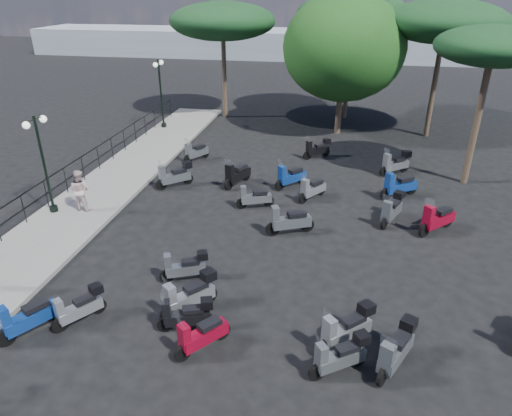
% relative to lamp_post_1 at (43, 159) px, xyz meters
% --- Properties ---
extents(ground, '(120.00, 120.00, 0.00)m').
position_rel_lamp_post_1_xyz_m(ground, '(7.35, -1.77, -2.28)').
color(ground, black).
rests_on(ground, ground).
extents(sidewalk, '(3.00, 30.00, 0.15)m').
position_rel_lamp_post_1_xyz_m(sidewalk, '(0.85, 1.23, -2.20)').
color(sidewalk, slate).
rests_on(sidewalk, ground).
extents(railing, '(0.04, 26.04, 1.10)m').
position_rel_lamp_post_1_xyz_m(railing, '(-0.45, 1.03, -1.38)').
color(railing, black).
rests_on(railing, sidewalk).
extents(lamp_post_1, '(0.35, 1.10, 3.73)m').
position_rel_lamp_post_1_xyz_m(lamp_post_1, '(0.00, 0.00, 0.00)').
color(lamp_post_1, black).
rests_on(lamp_post_1, sidewalk).
extents(lamp_post_2, '(0.32, 1.17, 3.97)m').
position_rel_lamp_post_1_xyz_m(lamp_post_2, '(-0.03, 11.65, 0.14)').
color(lamp_post_2, black).
rests_on(lamp_post_2, sidewalk).
extents(pedestrian_far, '(0.81, 0.65, 1.61)m').
position_rel_lamp_post_1_xyz_m(pedestrian_far, '(1.00, 0.37, -1.32)').
color(pedestrian_far, beige).
rests_on(pedestrian_far, sidewalk).
extents(scooter_1, '(1.02, 1.52, 1.37)m').
position_rel_lamp_post_1_xyz_m(scooter_1, '(3.23, -6.15, -1.80)').
color(scooter_1, black).
rests_on(scooter_1, ground).
extents(scooter_2, '(0.99, 1.29, 1.18)m').
position_rel_lamp_post_1_xyz_m(scooter_2, '(4.25, -5.49, -1.83)').
color(scooter_2, black).
rests_on(scooter_2, ground).
extents(scooter_3, '(1.41, 0.79, 1.20)m').
position_rel_lamp_post_1_xyz_m(scooter_3, '(6.36, -3.17, -1.83)').
color(scooter_3, black).
rests_on(scooter_3, ground).
extents(scooter_4, '(1.38, 1.29, 1.37)m').
position_rel_lamp_post_1_xyz_m(scooter_4, '(3.66, 3.43, -1.76)').
color(scooter_4, black).
rests_on(scooter_4, ground).
extents(scooter_5, '(0.96, 1.42, 1.28)m').
position_rel_lamp_post_1_xyz_m(scooter_5, '(3.56, 6.74, -1.83)').
color(scooter_5, black).
rests_on(scooter_5, ground).
extents(scooter_7, '(1.26, 1.44, 1.40)m').
position_rel_lamp_post_1_xyz_m(scooter_7, '(6.96, -4.56, -1.75)').
color(scooter_7, black).
rests_on(scooter_7, ground).
extents(scooter_8, '(1.09, 1.30, 1.27)m').
position_rel_lamp_post_1_xyz_m(scooter_8, '(7.69, -5.89, -1.84)').
color(scooter_8, black).
rests_on(scooter_8, ground).
extents(scooter_9, '(1.46, 0.77, 1.22)m').
position_rel_lamp_post_1_xyz_m(scooter_9, '(7.44, 2.04, -1.85)').
color(scooter_9, black).
rests_on(scooter_9, ground).
extents(scooter_10, '(1.26, 1.33, 1.37)m').
position_rel_lamp_post_1_xyz_m(scooter_10, '(8.60, 4.35, -1.80)').
color(scooter_10, black).
rests_on(scooter_10, ground).
extents(scooter_11, '(0.93, 1.69, 1.43)m').
position_rel_lamp_post_1_xyz_m(scooter_11, '(6.28, 4.09, -1.78)').
color(scooter_11, black).
rests_on(scooter_11, ground).
extents(scooter_13, '(1.36, 1.28, 1.36)m').
position_rel_lamp_post_1_xyz_m(scooter_13, '(11.10, -5.10, -1.76)').
color(scooter_13, black).
rests_on(scooter_13, ground).
extents(scooter_14, '(1.44, 0.69, 1.18)m').
position_rel_lamp_post_1_xyz_m(scooter_14, '(7.10, -5.26, -1.83)').
color(scooter_14, black).
rests_on(scooter_14, ground).
extents(scooter_15, '(1.68, 0.94, 1.43)m').
position_rel_lamp_post_1_xyz_m(scooter_15, '(9.04, 0.22, -1.78)').
color(scooter_15, black).
rests_on(scooter_15, ground).
extents(scooter_16, '(1.04, 1.37, 1.28)m').
position_rel_lamp_post_1_xyz_m(scooter_16, '(9.62, 3.25, -1.83)').
color(scooter_16, black).
rests_on(scooter_16, ground).
extents(scooter_18, '(1.35, 1.00, 1.23)m').
position_rel_lamp_post_1_xyz_m(scooter_18, '(10.97, -5.98, -1.81)').
color(scooter_18, black).
rests_on(scooter_18, ground).
extents(scooter_19, '(0.98, 1.56, 1.36)m').
position_rel_lamp_post_1_xyz_m(scooter_19, '(12.22, -5.61, -1.77)').
color(scooter_19, black).
rests_on(scooter_19, ground).
extents(scooter_20, '(0.92, 1.58, 1.35)m').
position_rel_lamp_post_1_xyz_m(scooter_20, '(12.66, 1.78, -1.77)').
color(scooter_20, black).
rests_on(scooter_20, ground).
extents(scooter_21, '(1.32, 1.04, 1.23)m').
position_rel_lamp_post_1_xyz_m(scooter_21, '(9.48, 8.29, -1.81)').
color(scooter_21, black).
rests_on(scooter_21, ground).
extents(scooter_25, '(1.40, 1.37, 1.47)m').
position_rel_lamp_post_1_xyz_m(scooter_25, '(14.18, 1.32, -1.77)').
color(scooter_25, black).
rests_on(scooter_25, ground).
extents(scooter_26, '(1.58, 1.18, 1.48)m').
position_rel_lamp_post_1_xyz_m(scooter_26, '(13.12, 4.13, -1.76)').
color(scooter_26, black).
rests_on(scooter_26, ground).
extents(scooter_27, '(1.45, 1.18, 1.36)m').
position_rel_lamp_post_1_xyz_m(scooter_27, '(13.20, 6.76, -1.76)').
color(scooter_27, black).
rests_on(scooter_27, ground).
extents(broadleaf_tree, '(6.79, 6.79, 7.70)m').
position_rel_lamp_post_1_xyz_m(broadleaf_tree, '(10.37, 12.89, 2.53)').
color(broadleaf_tree, '#38281E').
rests_on(broadleaf_tree, ground).
extents(pine_0, '(6.86, 6.86, 7.56)m').
position_rel_lamp_post_1_xyz_m(pine_0, '(10.74, 16.41, 4.07)').
color(pine_0, '#38281E').
rests_on(pine_0, ground).
extents(pine_1, '(6.46, 6.46, 7.35)m').
position_rel_lamp_post_1_xyz_m(pine_1, '(15.48, 13.23, 3.92)').
color(pine_1, '#38281E').
rests_on(pine_1, ground).
extents(pine_2, '(6.51, 6.51, 7.08)m').
position_rel_lamp_post_1_xyz_m(pine_2, '(2.94, 15.15, 3.65)').
color(pine_2, '#38281E').
rests_on(pine_2, ground).
extents(pine_3, '(4.57, 4.57, 6.61)m').
position_rel_lamp_post_1_xyz_m(pine_3, '(16.18, 6.32, 3.50)').
color(pine_3, '#38281E').
rests_on(pine_3, ground).
extents(distant_hills, '(70.00, 8.00, 3.00)m').
position_rel_lamp_post_1_xyz_m(distant_hills, '(7.35, 43.23, -0.78)').
color(distant_hills, gray).
rests_on(distant_hills, ground).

